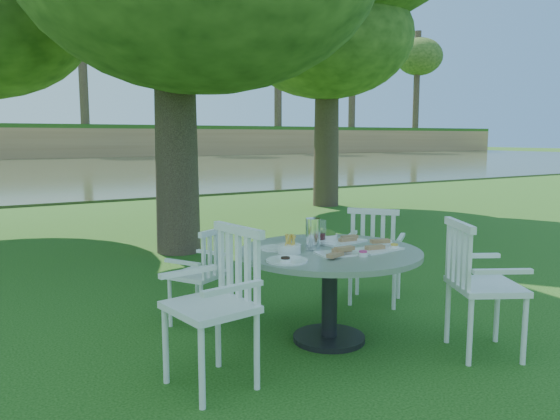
# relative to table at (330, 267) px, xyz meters

# --- Properties ---
(ground) EXTENTS (140.00, 140.00, 0.00)m
(ground) POSITION_rel_table_xyz_m (0.36, 1.13, -0.58)
(ground) COLOR #133E0D
(ground) RESTS_ON ground
(table) EXTENTS (1.39, 1.39, 0.72)m
(table) POSITION_rel_table_xyz_m (0.00, 0.00, 0.00)
(table) COLOR black
(table) RESTS_ON ground
(chair_ne) EXTENTS (0.64, 0.64, 0.93)m
(chair_ne) POSITION_rel_table_xyz_m (0.90, 0.53, -0.04)
(chair_ne) COLOR white
(chair_ne) RESTS_ON ground
(chair_nw) EXTENTS (0.56, 0.55, 0.83)m
(chair_nw) POSITION_rel_table_xyz_m (-0.67, 0.81, -0.10)
(chair_nw) COLOR white
(chair_nw) RESTS_ON ground
(chair_sw) EXTENTS (0.54, 0.57, 1.01)m
(chair_sw) POSITION_rel_table_xyz_m (-1.01, -0.23, 0.01)
(chair_sw) COLOR white
(chair_sw) RESTS_ON ground
(chair_se) EXTENTS (0.64, 0.65, 0.98)m
(chair_se) POSITION_rel_table_xyz_m (0.73, -0.74, -0.01)
(chair_se) COLOR white
(chair_se) RESTS_ON ground
(tableware) EXTENTS (1.16, 0.72, 0.23)m
(tableware) POSITION_rel_table_xyz_m (-0.04, 0.08, 0.18)
(tableware) COLOR white
(tableware) RESTS_ON table
(river) EXTENTS (100.00, 28.00, 0.12)m
(river) POSITION_rel_table_xyz_m (0.36, 24.13, -0.58)
(river) COLOR #343C23
(river) RESTS_ON ground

